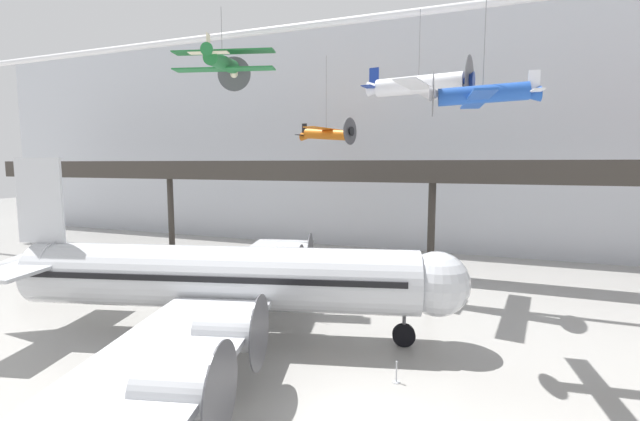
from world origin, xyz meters
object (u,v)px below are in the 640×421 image
(stanchion_barrier, at_px, (396,376))
(airliner_silver_main, at_px, (218,278))
(suspended_plane_white_twin, at_px, (418,85))
(suspended_plane_blue_trainer, at_px, (482,95))
(suspended_plane_green_biplane, at_px, (222,62))
(suspended_plane_orange_highwing, at_px, (326,134))

(stanchion_barrier, bearing_deg, airliner_silver_main, 172.17)
(suspended_plane_white_twin, xyz_separation_m, suspended_plane_blue_trainer, (4.60, -9.67, -2.36))
(suspended_plane_green_biplane, height_order, stanchion_barrier, suspended_plane_green_biplane)
(airliner_silver_main, bearing_deg, stanchion_barrier, -22.33)
(suspended_plane_white_twin, xyz_separation_m, suspended_plane_orange_highwing, (-10.94, 9.86, -2.69))
(airliner_silver_main, bearing_deg, suspended_plane_white_twin, 37.88)
(suspended_plane_blue_trainer, bearing_deg, airliner_silver_main, 3.54)
(suspended_plane_white_twin, bearing_deg, airliner_silver_main, -119.99)
(suspended_plane_green_biplane, height_order, suspended_plane_white_twin, same)
(suspended_plane_orange_highwing, height_order, stanchion_barrier, suspended_plane_orange_highwing)
(suspended_plane_blue_trainer, height_order, stanchion_barrier, suspended_plane_blue_trainer)
(airliner_silver_main, xyz_separation_m, suspended_plane_orange_highwing, (-1.34, 22.32, 9.88))
(suspended_plane_blue_trainer, relative_size, stanchion_barrier, 8.13)
(suspended_plane_orange_highwing, relative_size, suspended_plane_blue_trainer, 1.06)
(suspended_plane_orange_highwing, bearing_deg, suspended_plane_white_twin, -30.18)
(suspended_plane_orange_highwing, bearing_deg, suspended_plane_blue_trainer, -39.64)
(suspended_plane_blue_trainer, bearing_deg, suspended_plane_green_biplane, -20.40)
(stanchion_barrier, bearing_deg, suspended_plane_blue_trainer, 52.50)
(airliner_silver_main, distance_m, suspended_plane_white_twin, 20.14)
(suspended_plane_white_twin, bearing_deg, suspended_plane_orange_highwing, 145.60)
(suspended_plane_orange_highwing, distance_m, suspended_plane_blue_trainer, 24.96)
(suspended_plane_green_biplane, xyz_separation_m, stanchion_barrier, (14.79, -8.41, -17.51))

